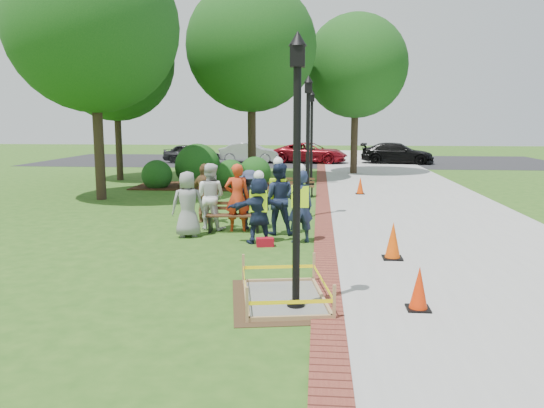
# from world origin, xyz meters

# --- Properties ---
(ground) EXTENTS (100.00, 100.00, 0.00)m
(ground) POSITION_xyz_m (0.00, 0.00, 0.00)
(ground) COLOR #285116
(ground) RESTS_ON ground
(sidewalk) EXTENTS (6.00, 60.00, 0.02)m
(sidewalk) POSITION_xyz_m (5.00, 10.00, 0.01)
(sidewalk) COLOR #9E9E99
(sidewalk) RESTS_ON ground
(brick_edging) EXTENTS (0.50, 60.00, 0.03)m
(brick_edging) POSITION_xyz_m (1.75, 10.00, 0.01)
(brick_edging) COLOR maroon
(brick_edging) RESTS_ON ground
(mulch_bed) EXTENTS (7.00, 3.00, 0.05)m
(mulch_bed) POSITION_xyz_m (-3.00, 12.00, 0.02)
(mulch_bed) COLOR #381E0F
(mulch_bed) RESTS_ON ground
(parking_lot) EXTENTS (36.00, 12.00, 0.01)m
(parking_lot) POSITION_xyz_m (0.00, 27.00, 0.00)
(parking_lot) COLOR black
(parking_lot) RESTS_ON ground
(wet_concrete_pad) EXTENTS (2.06, 2.55, 0.55)m
(wet_concrete_pad) POSITION_xyz_m (1.04, -2.63, 0.23)
(wet_concrete_pad) COLOR #47331E
(wet_concrete_pad) RESTS_ON ground
(bench_near) EXTENTS (1.48, 0.57, 0.79)m
(bench_near) POSITION_xyz_m (-0.65, 2.66, 0.25)
(bench_near) COLOR #53311C
(bench_near) RESTS_ON ground
(bench_far) EXTENTS (1.34, 0.48, 0.72)m
(bench_far) POSITION_xyz_m (0.76, 9.27, 0.23)
(bench_far) COLOR brown
(bench_far) RESTS_ON ground
(cone_front) EXTENTS (0.36, 0.36, 0.72)m
(cone_front) POSITION_xyz_m (3.17, -2.93, 0.35)
(cone_front) COLOR black
(cone_front) RESTS_ON ground
(cone_back) EXTENTS (0.42, 0.42, 0.82)m
(cone_back) POSITION_xyz_m (3.19, 0.14, 0.40)
(cone_back) COLOR black
(cone_back) RESTS_ON ground
(cone_far) EXTENTS (0.35, 0.35, 0.70)m
(cone_far) POSITION_xyz_m (3.25, 10.10, 0.34)
(cone_far) COLOR black
(cone_far) RESTS_ON ground
(toolbox) EXTENTS (0.44, 0.30, 0.20)m
(toolbox) POSITION_xyz_m (0.34, 1.09, 0.10)
(toolbox) COLOR maroon
(toolbox) RESTS_ON ground
(lamp_near) EXTENTS (0.28, 0.28, 4.26)m
(lamp_near) POSITION_xyz_m (1.25, -3.00, 2.48)
(lamp_near) COLOR black
(lamp_near) RESTS_ON ground
(lamp_mid) EXTENTS (0.28, 0.28, 4.26)m
(lamp_mid) POSITION_xyz_m (1.25, 5.00, 2.48)
(lamp_mid) COLOR black
(lamp_mid) RESTS_ON ground
(lamp_far) EXTENTS (0.28, 0.28, 4.26)m
(lamp_far) POSITION_xyz_m (1.25, 13.00, 2.48)
(lamp_far) COLOR black
(lamp_far) RESTS_ON ground
(tree_left) EXTENTS (6.13, 6.13, 9.32)m
(tree_left) POSITION_xyz_m (-6.52, 7.95, 6.25)
(tree_left) COLOR #3D2D1E
(tree_left) RESTS_ON ground
(tree_back) EXTENTS (6.19, 6.19, 9.49)m
(tree_back) POSITION_xyz_m (-1.68, 14.77, 6.38)
(tree_back) COLOR #3D2D1E
(tree_back) RESTS_ON ground
(tree_right) EXTENTS (5.53, 5.53, 8.55)m
(tree_right) POSITION_xyz_m (3.51, 18.39, 5.77)
(tree_right) COLOR #3D2D1E
(tree_right) RESTS_ON ground
(tree_far) EXTENTS (5.63, 5.63, 8.50)m
(tree_far) POSITION_xyz_m (-8.20, 14.26, 5.68)
(tree_far) COLOR #3D2D1E
(tree_far) RESTS_ON ground
(shrub_a) EXTENTS (1.33, 1.33, 1.33)m
(shrub_a) POSITION_xyz_m (-5.41, 11.31, 0.00)
(shrub_a) COLOR #144614
(shrub_a) RESTS_ON ground
(shrub_b) EXTENTS (2.05, 2.05, 2.05)m
(shrub_b) POSITION_xyz_m (-3.86, 12.42, 0.00)
(shrub_b) COLOR #144614
(shrub_b) RESTS_ON ground
(shrub_c) EXTENTS (1.34, 1.34, 1.34)m
(shrub_c) POSITION_xyz_m (-2.25, 11.76, 0.00)
(shrub_c) COLOR #144614
(shrub_c) RESTS_ON ground
(shrub_d) EXTENTS (1.44, 1.44, 1.44)m
(shrub_d) POSITION_xyz_m (-1.25, 12.38, 0.00)
(shrub_d) COLOR #144614
(shrub_d) RESTS_ON ground
(shrub_e) EXTENTS (0.90, 0.90, 0.90)m
(shrub_e) POSITION_xyz_m (-2.95, 12.77, 0.00)
(shrub_e) COLOR #144614
(shrub_e) RESTS_ON ground
(casual_person_a) EXTENTS (0.60, 0.46, 1.68)m
(casual_person_a) POSITION_xyz_m (-1.71, 1.96, 0.84)
(casual_person_a) COLOR gray
(casual_person_a) RESTS_ON ground
(casual_person_b) EXTENTS (0.63, 0.46, 1.82)m
(casual_person_b) POSITION_xyz_m (-0.57, 2.75, 0.91)
(casual_person_b) COLOR red
(casual_person_b) RESTS_ON ground
(casual_person_c) EXTENTS (0.64, 0.48, 1.80)m
(casual_person_c) POSITION_xyz_m (-1.34, 2.93, 0.90)
(casual_person_c) COLOR white
(casual_person_c) RESTS_ON ground
(casual_person_d) EXTENTS (0.65, 0.58, 1.72)m
(casual_person_d) POSITION_xyz_m (-1.67, 3.81, 0.86)
(casual_person_d) COLOR brown
(casual_person_d) RESTS_ON ground
(casual_person_e) EXTENTS (0.53, 0.35, 1.61)m
(casual_person_e) POSITION_xyz_m (-0.27, 3.09, 0.81)
(casual_person_e) COLOR #2C344E
(casual_person_e) RESTS_ON ground
(hivis_worker_a) EXTENTS (0.59, 0.46, 1.77)m
(hivis_worker_a) POSITION_xyz_m (0.16, 1.45, 0.88)
(hivis_worker_a) COLOR #1A2345
(hivis_worker_a) RESTS_ON ground
(hivis_worker_b) EXTENTS (0.65, 0.52, 1.93)m
(hivis_worker_b) POSITION_xyz_m (1.15, 1.56, 0.95)
(hivis_worker_b) COLOR #192742
(hivis_worker_b) RESTS_ON ground
(hivis_worker_c) EXTENTS (0.61, 0.40, 2.02)m
(hivis_worker_c) POSITION_xyz_m (0.55, 2.45, 0.99)
(hivis_worker_c) COLOR #1B2948
(hivis_worker_c) RESTS_ON ground
(parked_car_a) EXTENTS (2.65, 4.63, 1.42)m
(parked_car_a) POSITION_xyz_m (-7.06, 24.52, 0.00)
(parked_car_a) COLOR black
(parked_car_a) RESTS_ON ground
(parked_car_b) EXTENTS (2.38, 4.73, 1.49)m
(parked_car_b) POSITION_xyz_m (-3.13, 25.18, 0.00)
(parked_car_b) COLOR #BBBAC0
(parked_car_b) RESTS_ON ground
(parked_car_c) EXTENTS (2.93, 4.94, 1.51)m
(parked_car_c) POSITION_xyz_m (1.03, 25.34, 0.00)
(parked_car_c) COLOR maroon
(parked_car_c) RESTS_ON ground
(parked_car_d) EXTENTS (2.77, 4.94, 1.52)m
(parked_car_d) POSITION_xyz_m (6.84, 25.28, 0.00)
(parked_car_d) COLOR black
(parked_car_d) RESTS_ON ground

